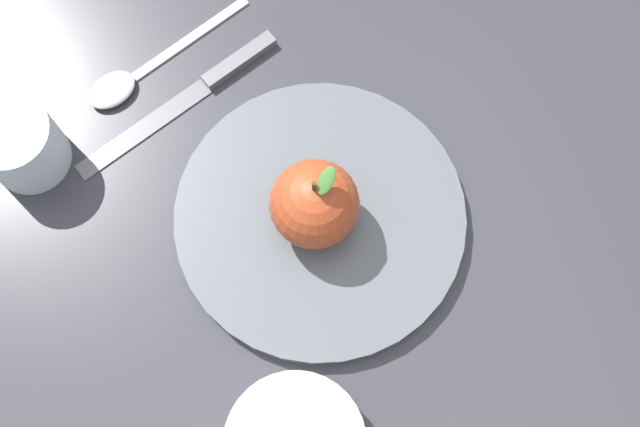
{
  "coord_description": "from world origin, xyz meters",
  "views": [
    {
      "loc": [
        -0.05,
        -0.22,
        0.66
      ],
      "look_at": [
        0.01,
        -0.03,
        0.02
      ],
      "focal_mm": 42.95,
      "sensor_mm": 36.0,
      "label": 1
    }
  ],
  "objects_px": {
    "cup": "(19,143)",
    "knife": "(197,91)",
    "spoon": "(131,77)",
    "dinner_plate": "(320,217)",
    "apple": "(314,204)"
  },
  "relations": [
    {
      "from": "apple",
      "to": "spoon",
      "type": "relative_size",
      "value": 0.51
    },
    {
      "from": "dinner_plate",
      "to": "knife",
      "type": "height_order",
      "value": "dinner_plate"
    },
    {
      "from": "dinner_plate",
      "to": "knife",
      "type": "bearing_deg",
      "value": 113.22
    },
    {
      "from": "cup",
      "to": "spoon",
      "type": "distance_m",
      "value": 0.12
    },
    {
      "from": "dinner_plate",
      "to": "spoon",
      "type": "bearing_deg",
      "value": 122.59
    },
    {
      "from": "apple",
      "to": "cup",
      "type": "bearing_deg",
      "value": 147.13
    },
    {
      "from": "dinner_plate",
      "to": "apple",
      "type": "height_order",
      "value": "apple"
    },
    {
      "from": "dinner_plate",
      "to": "spoon",
      "type": "xyz_separation_m",
      "value": [
        -0.12,
        0.19,
        -0.0
      ]
    },
    {
      "from": "apple",
      "to": "knife",
      "type": "xyz_separation_m",
      "value": [
        -0.06,
        0.16,
        -0.05
      ]
    },
    {
      "from": "dinner_plate",
      "to": "cup",
      "type": "distance_m",
      "value": 0.27
    },
    {
      "from": "spoon",
      "to": "knife",
      "type": "bearing_deg",
      "value": -31.47
    },
    {
      "from": "apple",
      "to": "spoon",
      "type": "bearing_deg",
      "value": 121.34
    },
    {
      "from": "cup",
      "to": "spoon",
      "type": "height_order",
      "value": "cup"
    },
    {
      "from": "dinner_plate",
      "to": "spoon",
      "type": "relative_size",
      "value": 1.44
    },
    {
      "from": "cup",
      "to": "knife",
      "type": "xyz_separation_m",
      "value": [
        0.16,
        0.01,
        -0.03
      ]
    }
  ]
}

